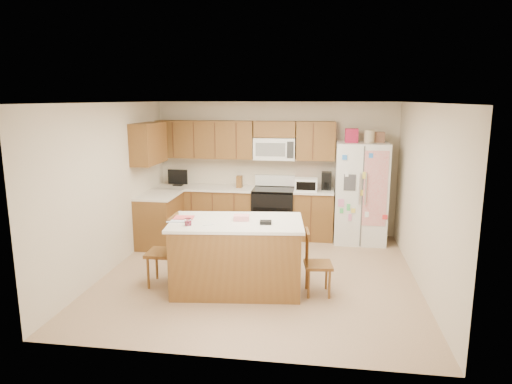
% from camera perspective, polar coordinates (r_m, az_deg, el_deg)
% --- Properties ---
extents(ground, '(4.50, 4.50, 0.00)m').
position_cam_1_polar(ground, '(6.86, 0.42, -10.26)').
color(ground, '#8A6F56').
rests_on(ground, ground).
extents(room_shell, '(4.60, 4.60, 2.52)m').
position_cam_1_polar(room_shell, '(6.46, 0.44, 1.68)').
color(room_shell, beige).
rests_on(room_shell, ground).
extents(cabinetry, '(3.36, 1.56, 2.15)m').
position_cam_1_polar(cabinetry, '(8.47, -4.49, 0.40)').
color(cabinetry, brown).
rests_on(cabinetry, ground).
extents(stove, '(0.76, 0.65, 1.13)m').
position_cam_1_polar(stove, '(8.55, 2.21, -2.50)').
color(stove, black).
rests_on(stove, ground).
extents(refrigerator, '(0.90, 0.79, 2.04)m').
position_cam_1_polar(refrigerator, '(8.37, 12.94, 0.05)').
color(refrigerator, white).
rests_on(refrigerator, ground).
extents(island, '(1.85, 1.20, 1.05)m').
position_cam_1_polar(island, '(6.21, -2.43, -7.87)').
color(island, brown).
rests_on(island, ground).
extents(windsor_chair_left, '(0.42, 0.44, 0.99)m').
position_cam_1_polar(windsor_chair_left, '(6.49, -11.40, -7.39)').
color(windsor_chair_left, brown).
rests_on(windsor_chair_left, ground).
extents(windsor_chair_back, '(0.43, 0.42, 0.90)m').
position_cam_1_polar(windsor_chair_back, '(6.92, -1.02, -6.31)').
color(windsor_chair_back, brown).
rests_on(windsor_chair_back, ground).
extents(windsor_chair_right, '(0.40, 0.42, 0.87)m').
position_cam_1_polar(windsor_chair_right, '(6.13, 7.56, -8.94)').
color(windsor_chair_right, brown).
rests_on(windsor_chair_right, ground).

